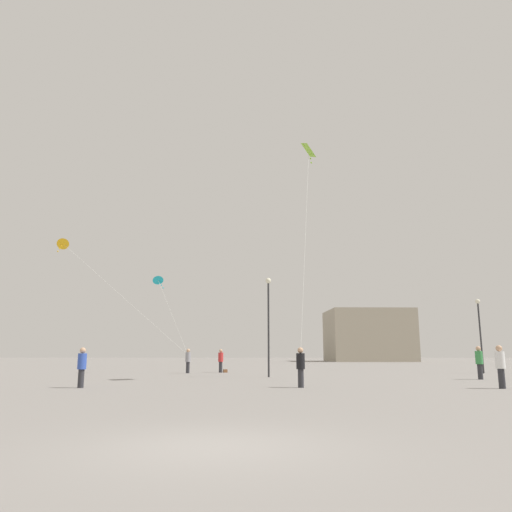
{
  "coord_description": "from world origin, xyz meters",
  "views": [
    {
      "loc": [
        1.07,
        -8.37,
        1.48
      ],
      "look_at": [
        0.0,
        15.23,
        6.09
      ],
      "focal_mm": 34.87,
      "sensor_mm": 36.0,
      "label": 1
    }
  ],
  "objects_px": {
    "kite_cyan_diamond": "(158,281)",
    "kite_lime_delta": "(309,153)",
    "person_in_grey": "(188,360)",
    "person_in_green": "(479,361)",
    "person_in_blue": "(82,366)",
    "building_left_hall": "(368,336)",
    "person_in_black": "(301,365)",
    "lamppost_east": "(480,324)",
    "handbag_beside_flyer": "(225,371)",
    "kite_amber_diamond": "(65,246)",
    "person_in_white": "(500,365)",
    "person_in_red": "(221,360)",
    "lamppost_west": "(268,312)"
  },
  "relations": [
    {
      "from": "person_in_grey",
      "to": "kite_lime_delta",
      "type": "height_order",
      "value": "kite_lime_delta"
    },
    {
      "from": "person_in_blue",
      "to": "kite_amber_diamond",
      "type": "height_order",
      "value": "kite_amber_diamond"
    },
    {
      "from": "person_in_green",
      "to": "handbag_beside_flyer",
      "type": "bearing_deg",
      "value": 54.47
    },
    {
      "from": "person_in_white",
      "to": "kite_lime_delta",
      "type": "height_order",
      "value": "kite_lime_delta"
    },
    {
      "from": "person_in_green",
      "to": "kite_amber_diamond",
      "type": "relative_size",
      "value": 0.21
    },
    {
      "from": "person_in_white",
      "to": "handbag_beside_flyer",
      "type": "relative_size",
      "value": 5.64
    },
    {
      "from": "person_in_white",
      "to": "kite_cyan_diamond",
      "type": "relative_size",
      "value": 0.29
    },
    {
      "from": "person_in_red",
      "to": "person_in_green",
      "type": "relative_size",
      "value": 0.95
    },
    {
      "from": "kite_cyan_diamond",
      "to": "lamppost_west",
      "type": "relative_size",
      "value": 0.99
    },
    {
      "from": "kite_amber_diamond",
      "to": "lamppost_east",
      "type": "bearing_deg",
      "value": 8.3
    },
    {
      "from": "person_in_grey",
      "to": "building_left_hall",
      "type": "relative_size",
      "value": 0.12
    },
    {
      "from": "person_in_white",
      "to": "kite_lime_delta",
      "type": "xyz_separation_m",
      "value": [
        -7.52,
        5.67,
        12.07
      ]
    },
    {
      "from": "kite_amber_diamond",
      "to": "building_left_hall",
      "type": "relative_size",
      "value": 0.6
    },
    {
      "from": "handbag_beside_flyer",
      "to": "kite_lime_delta",
      "type": "bearing_deg",
      "value": -61.64
    },
    {
      "from": "person_in_black",
      "to": "handbag_beside_flyer",
      "type": "height_order",
      "value": "person_in_black"
    },
    {
      "from": "person_in_green",
      "to": "person_in_white",
      "type": "height_order",
      "value": "person_in_green"
    },
    {
      "from": "kite_lime_delta",
      "to": "lamppost_east",
      "type": "height_order",
      "value": "kite_lime_delta"
    },
    {
      "from": "kite_amber_diamond",
      "to": "person_in_white",
      "type": "bearing_deg",
      "value": -25.54
    },
    {
      "from": "person_in_blue",
      "to": "building_left_hall",
      "type": "relative_size",
      "value": 0.11
    },
    {
      "from": "person_in_blue",
      "to": "person_in_white",
      "type": "bearing_deg",
      "value": 14.55
    },
    {
      "from": "kite_lime_delta",
      "to": "kite_amber_diamond",
      "type": "relative_size",
      "value": 1.39
    },
    {
      "from": "person_in_red",
      "to": "lamppost_west",
      "type": "relative_size",
      "value": 0.28
    },
    {
      "from": "person_in_blue",
      "to": "lamppost_east",
      "type": "xyz_separation_m",
      "value": [
        23.56,
        16.39,
        2.68
      ]
    },
    {
      "from": "kite_amber_diamond",
      "to": "building_left_hall",
      "type": "bearing_deg",
      "value": 61.41
    },
    {
      "from": "person_in_red",
      "to": "person_in_black",
      "type": "bearing_deg",
      "value": -107.02
    },
    {
      "from": "person_in_green",
      "to": "person_in_grey",
      "type": "height_order",
      "value": "person_in_green"
    },
    {
      "from": "person_in_green",
      "to": "kite_amber_diamond",
      "type": "xyz_separation_m",
      "value": [
        -26.46,
        4.21,
        7.88
      ]
    },
    {
      "from": "kite_amber_diamond",
      "to": "lamppost_east",
      "type": "relative_size",
      "value": 1.63
    },
    {
      "from": "person_in_red",
      "to": "lamppost_east",
      "type": "bearing_deg",
      "value": -37.1
    },
    {
      "from": "lamppost_east",
      "to": "person_in_white",
      "type": "bearing_deg",
      "value": -109.25
    },
    {
      "from": "person_in_red",
      "to": "kite_lime_delta",
      "type": "distance_m",
      "value": 17.54
    },
    {
      "from": "person_in_grey",
      "to": "person_in_green",
      "type": "bearing_deg",
      "value": 6.74
    },
    {
      "from": "kite_cyan_diamond",
      "to": "kite_lime_delta",
      "type": "xyz_separation_m",
      "value": [
        11.3,
        -10.56,
        6.02
      ]
    },
    {
      "from": "person_in_green",
      "to": "person_in_blue",
      "type": "height_order",
      "value": "person_in_green"
    },
    {
      "from": "person_in_grey",
      "to": "lamppost_east",
      "type": "xyz_separation_m",
      "value": [
        21.76,
        0.68,
        2.64
      ]
    },
    {
      "from": "kite_amber_diamond",
      "to": "lamppost_east",
      "type": "height_order",
      "value": "kite_amber_diamond"
    },
    {
      "from": "kite_amber_diamond",
      "to": "building_left_hall",
      "type": "height_order",
      "value": "kite_amber_diamond"
    },
    {
      "from": "kite_amber_diamond",
      "to": "lamppost_east",
      "type": "distance_m",
      "value": 30.82
    },
    {
      "from": "person_in_red",
      "to": "person_in_grey",
      "type": "height_order",
      "value": "person_in_grey"
    },
    {
      "from": "person_in_black",
      "to": "kite_lime_delta",
      "type": "xyz_separation_m",
      "value": [
        0.94,
        5.42,
        12.12
      ]
    },
    {
      "from": "person_in_white",
      "to": "kite_amber_diamond",
      "type": "bearing_deg",
      "value": 2.75
    },
    {
      "from": "person_in_red",
      "to": "person_in_black",
      "type": "height_order",
      "value": "person_in_red"
    },
    {
      "from": "lamppost_east",
      "to": "building_left_hall",
      "type": "bearing_deg",
      "value": 88.99
    },
    {
      "from": "person_in_green",
      "to": "kite_cyan_diamond",
      "type": "bearing_deg",
      "value": 62.62
    },
    {
      "from": "building_left_hall",
      "to": "lamppost_east",
      "type": "xyz_separation_m",
      "value": [
        -0.92,
        -52.44,
        -0.87
      ]
    },
    {
      "from": "person_in_black",
      "to": "lamppost_east",
      "type": "xyz_separation_m",
      "value": [
        14.06,
        15.8,
        2.68
      ]
    },
    {
      "from": "person_in_blue",
      "to": "building_left_hall",
      "type": "height_order",
      "value": "building_left_hall"
    },
    {
      "from": "person_in_red",
      "to": "lamppost_west",
      "type": "height_order",
      "value": "lamppost_west"
    },
    {
      "from": "building_left_hall",
      "to": "handbag_beside_flyer",
      "type": "xyz_separation_m",
      "value": [
        -20.04,
        -51.7,
        -4.37
      ]
    },
    {
      "from": "building_left_hall",
      "to": "person_in_grey",
      "type": "bearing_deg",
      "value": -113.13
    }
  ]
}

